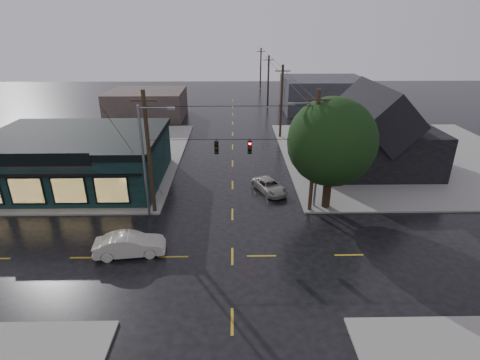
{
  "coord_description": "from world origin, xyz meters",
  "views": [
    {
      "loc": [
        0.15,
        -21.4,
        14.79
      ],
      "look_at": [
        0.63,
        6.13,
        3.04
      ],
      "focal_mm": 28.0,
      "sensor_mm": 36.0,
      "label": 1
    }
  ],
  "objects_px": {
    "corner_tree": "(332,142)",
    "suv_silver": "(270,186)",
    "utility_pole_ne": "(309,211)",
    "utility_pole_nw": "(155,212)",
    "sedan_cream": "(130,245)"
  },
  "relations": [
    {
      "from": "suv_silver",
      "to": "utility_pole_nw",
      "type": "bearing_deg",
      "value": 176.73
    },
    {
      "from": "sedan_cream",
      "to": "utility_pole_ne",
      "type": "bearing_deg",
      "value": -72.96
    },
    {
      "from": "utility_pole_nw",
      "to": "corner_tree",
      "type": "bearing_deg",
      "value": 2.26
    },
    {
      "from": "sedan_cream",
      "to": "utility_pole_nw",
      "type": "bearing_deg",
      "value": -11.81
    },
    {
      "from": "utility_pole_ne",
      "to": "sedan_cream",
      "type": "distance_m",
      "value": 14.82
    },
    {
      "from": "utility_pole_ne",
      "to": "suv_silver",
      "type": "bearing_deg",
      "value": 128.39
    },
    {
      "from": "sedan_cream",
      "to": "suv_silver",
      "type": "bearing_deg",
      "value": -53.77
    },
    {
      "from": "suv_silver",
      "to": "corner_tree",
      "type": "bearing_deg",
      "value": -60.12
    },
    {
      "from": "utility_pole_ne",
      "to": "sedan_cream",
      "type": "bearing_deg",
      "value": -155.43
    },
    {
      "from": "corner_tree",
      "to": "sedan_cream",
      "type": "bearing_deg",
      "value": -155.77
    },
    {
      "from": "utility_pole_nw",
      "to": "utility_pole_ne",
      "type": "xyz_separation_m",
      "value": [
        13.0,
        0.0,
        0.0
      ]
    },
    {
      "from": "corner_tree",
      "to": "suv_silver",
      "type": "bearing_deg",
      "value": 144.18
    },
    {
      "from": "corner_tree",
      "to": "suv_silver",
      "type": "relative_size",
      "value": 2.2
    },
    {
      "from": "suv_silver",
      "to": "utility_pole_ne",
      "type": "bearing_deg",
      "value": -75.91
    },
    {
      "from": "corner_tree",
      "to": "sedan_cream",
      "type": "xyz_separation_m",
      "value": [
        -14.94,
        -6.72,
        -5.1
      ]
    }
  ]
}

